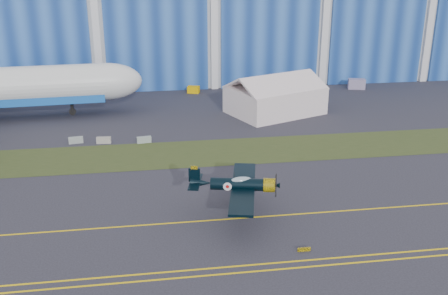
{
  "coord_description": "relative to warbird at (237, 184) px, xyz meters",
  "views": [
    {
      "loc": [
        8.79,
        -51.43,
        25.19
      ],
      "look_at": [
        17.16,
        4.39,
        4.22
      ],
      "focal_mm": 42.0,
      "sensor_mm": 36.0,
      "label": 1
    }
  ],
  "objects": [
    {
      "name": "gse_box",
      "position": [
        32.59,
        49.5,
        -2.64
      ],
      "size": [
        3.61,
        2.54,
        1.96
      ],
      "primitive_type": "cube",
      "rotation": [
        0.0,
        0.0,
        -0.27
      ],
      "color": "#867CA3",
      "rests_on": "ground"
    },
    {
      "name": "edge_line_near",
      "position": [
        -17.16,
        -9.89,
        -3.61
      ],
      "size": [
        80.0,
        0.2,
        0.02
      ],
      "primitive_type": "cube",
      "color": "yellow",
      "rests_on": "ground"
    },
    {
      "name": "hangar",
      "position": [
        -17.16,
        76.4,
        11.33
      ],
      "size": [
        220.0,
        45.7,
        30.0
      ],
      "color": "silver",
      "rests_on": "ground"
    },
    {
      "name": "barrier_a",
      "position": [
        -18.74,
        25.1,
        -3.17
      ],
      "size": [
        2.06,
        0.84,
        0.9
      ],
      "primitive_type": "cube",
      "rotation": [
        0.0,
        0.0,
        0.13
      ],
      "color": "gray",
      "rests_on": "ground"
    },
    {
      "name": "taxiway_centreline",
      "position": [
        -17.16,
        -0.39,
        -3.61
      ],
      "size": [
        200.0,
        0.2,
        0.02
      ],
      "primitive_type": "cube",
      "color": "yellow",
      "rests_on": "ground"
    },
    {
      "name": "guard_board_right",
      "position": [
        4.84,
        -7.39,
        -3.45
      ],
      "size": [
        1.2,
        0.15,
        0.35
      ],
      "primitive_type": "cube",
      "color": "yellow",
      "rests_on": "ground"
    },
    {
      "name": "ground",
      "position": [
        -17.16,
        4.61,
        -3.62
      ],
      "size": [
        260.0,
        260.0,
        0.0
      ],
      "primitive_type": "plane",
      "color": "#2E2E38",
      "rests_on": "ground"
    },
    {
      "name": "tent",
      "position": [
        12.6,
        35.58,
        -0.26
      ],
      "size": [
        17.43,
        15.33,
        6.73
      ],
      "rotation": [
        0.0,
        0.0,
        0.39
      ],
      "color": "white",
      "rests_on": "ground"
    },
    {
      "name": "barrier_c",
      "position": [
        -9.22,
        23.83,
        -3.17
      ],
      "size": [
        2.07,
        0.88,
        0.9
      ],
      "primitive_type": "cube",
      "rotation": [
        0.0,
        0.0,
        0.15
      ],
      "color": "#8B9B96",
      "rests_on": "ground"
    },
    {
      "name": "grass_median",
      "position": [
        -17.16,
        18.61,
        -3.6
      ],
      "size": [
        260.0,
        10.0,
        0.02
      ],
      "primitive_type": "cube",
      "color": "#475128",
      "rests_on": "ground"
    },
    {
      "name": "edge_line_far",
      "position": [
        -17.16,
        -8.89,
        -3.61
      ],
      "size": [
        80.0,
        0.2,
        0.02
      ],
      "primitive_type": "cube",
      "color": "yellow",
      "rests_on": "ground"
    },
    {
      "name": "tug",
      "position": [
        0.37,
        51.02,
        -2.98
      ],
      "size": [
        2.54,
        2.0,
        1.29
      ],
      "primitive_type": "cube",
      "rotation": [
        0.0,
        0.0,
        -0.31
      ],
      "color": "#E8B001",
      "rests_on": "ground"
    },
    {
      "name": "warbird",
      "position": [
        0.0,
        0.0,
        0.0
      ],
      "size": [
        12.54,
        14.14,
        3.63
      ],
      "rotation": [
        0.0,
        0.0,
        -0.22
      ],
      "color": "black",
      "rests_on": "ground"
    },
    {
      "name": "barrier_b",
      "position": [
        -14.85,
        24.5,
        -3.17
      ],
      "size": [
        2.04,
        0.75,
        0.9
      ],
      "primitive_type": "cube",
      "rotation": [
        0.0,
        0.0,
        -0.07
      ],
      "color": "#9E9A91",
      "rests_on": "ground"
    },
    {
      "name": "shipping_container",
      "position": [
        -30.8,
        49.58,
        -2.48
      ],
      "size": [
        5.67,
        3.52,
        2.29
      ],
      "primitive_type": "cube",
      "rotation": [
        0.0,
        0.0,
        -0.29
      ],
      "color": "silver",
      "rests_on": "ground"
    }
  ]
}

